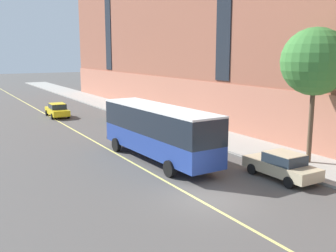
{
  "coord_description": "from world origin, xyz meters",
  "views": [
    {
      "loc": [
        -11.13,
        -14.87,
        7.16
      ],
      "look_at": [
        3.27,
        9.84,
        1.8
      ],
      "focal_mm": 42.0,
      "sensor_mm": 36.0,
      "label": 1
    }
  ],
  "objects_px": {
    "parked_car_champagne_1": "(168,129)",
    "taxi_cab": "(57,110)",
    "city_bus": "(158,130)",
    "parked_car_green_0": "(124,114)",
    "street_tree_mid_block": "(315,62)",
    "parked_car_champagne_3": "(282,165)"
  },
  "relations": [
    {
      "from": "parked_car_champagne_3",
      "to": "street_tree_mid_block",
      "type": "relative_size",
      "value": 0.54
    },
    {
      "from": "parked_car_champagne_1",
      "to": "taxi_cab",
      "type": "height_order",
      "value": "same"
    },
    {
      "from": "street_tree_mid_block",
      "to": "parked_car_champagne_3",
      "type": "bearing_deg",
      "value": -161.41
    },
    {
      "from": "city_bus",
      "to": "parked_car_champagne_1",
      "type": "distance_m",
      "value": 7.29
    },
    {
      "from": "parked_car_green_0",
      "to": "parked_car_champagne_1",
      "type": "height_order",
      "value": "same"
    },
    {
      "from": "city_bus",
      "to": "parked_car_green_0",
      "type": "bearing_deg",
      "value": 74.19
    },
    {
      "from": "city_bus",
      "to": "parked_car_champagne_3",
      "type": "xyz_separation_m",
      "value": [
        4.31,
        -6.91,
        -1.35
      ]
    },
    {
      "from": "parked_car_champagne_1",
      "to": "taxi_cab",
      "type": "bearing_deg",
      "value": 108.12
    },
    {
      "from": "city_bus",
      "to": "parked_car_champagne_3",
      "type": "bearing_deg",
      "value": -58.02
    },
    {
      "from": "city_bus",
      "to": "taxi_cab",
      "type": "height_order",
      "value": "city_bus"
    },
    {
      "from": "parked_car_green_0",
      "to": "taxi_cab",
      "type": "distance_m",
      "value": 8.27
    },
    {
      "from": "taxi_cab",
      "to": "street_tree_mid_block",
      "type": "xyz_separation_m",
      "value": [
        9.07,
        -27.38,
        5.8
      ]
    },
    {
      "from": "city_bus",
      "to": "street_tree_mid_block",
      "type": "xyz_separation_m",
      "value": [
        8.06,
        -5.65,
        4.45
      ]
    },
    {
      "from": "parked_car_green_0",
      "to": "street_tree_mid_block",
      "type": "xyz_separation_m",
      "value": [
        3.68,
        -21.11,
        5.8
      ]
    },
    {
      "from": "parked_car_champagne_3",
      "to": "parked_car_green_0",
      "type": "bearing_deg",
      "value": 89.83
    },
    {
      "from": "city_bus",
      "to": "taxi_cab",
      "type": "distance_m",
      "value": 21.8
    },
    {
      "from": "parked_car_green_0",
      "to": "taxi_cab",
      "type": "height_order",
      "value": "same"
    },
    {
      "from": "street_tree_mid_block",
      "to": "taxi_cab",
      "type": "bearing_deg",
      "value": 108.33
    },
    {
      "from": "city_bus",
      "to": "parked_car_champagne_1",
      "type": "height_order",
      "value": "city_bus"
    },
    {
      "from": "parked_car_champagne_3",
      "to": "taxi_cab",
      "type": "xyz_separation_m",
      "value": [
        -5.32,
        28.64,
        0.0
      ]
    },
    {
      "from": "city_bus",
      "to": "parked_car_champagne_1",
      "type": "bearing_deg",
      "value": 54.07
    },
    {
      "from": "city_bus",
      "to": "taxi_cab",
      "type": "xyz_separation_m",
      "value": [
        -1.01,
        21.73,
        -1.35
      ]
    }
  ]
}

